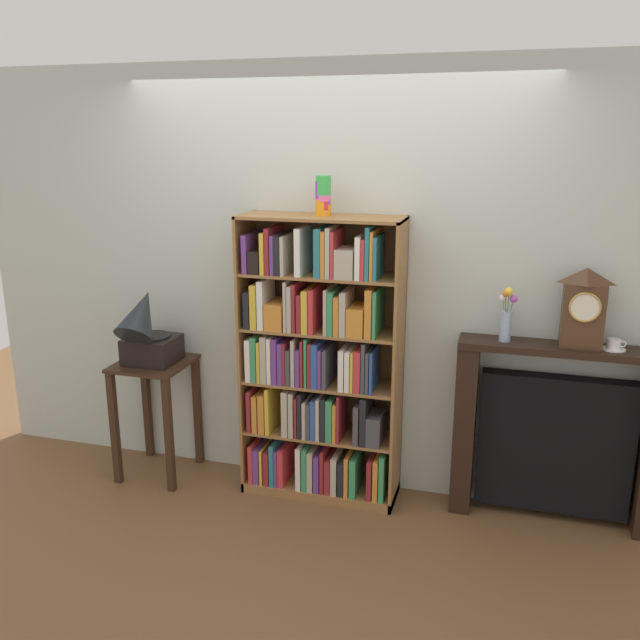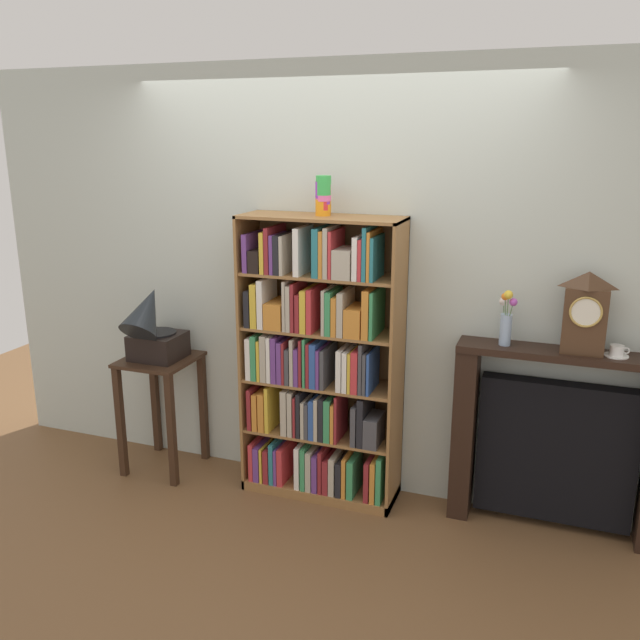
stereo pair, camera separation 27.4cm
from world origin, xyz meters
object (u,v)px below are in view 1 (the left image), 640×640
(bookshelf, at_px, (317,371))
(teacup_with_saucer, at_px, (614,345))
(gramophone, at_px, (146,330))
(cup_stack, at_px, (323,196))
(mantel_clock, at_px, (584,308))
(side_table_left, at_px, (156,395))
(flower_vase, at_px, (506,316))
(fireplace_mantel, at_px, (555,435))

(bookshelf, bearing_deg, teacup_with_saucer, 2.38)
(bookshelf, distance_m, gramophone, 1.10)
(cup_stack, relative_size, gramophone, 0.41)
(bookshelf, xyz_separation_m, mantel_clock, (1.47, 0.07, 0.48))
(bookshelf, bearing_deg, mantel_clock, 2.56)
(side_table_left, bearing_deg, gramophone, -90.00)
(bookshelf, relative_size, side_table_left, 2.23)
(teacup_with_saucer, bearing_deg, mantel_clock, -179.16)
(mantel_clock, bearing_deg, cup_stack, -178.48)
(gramophone, xyz_separation_m, flower_vase, (2.15, 0.17, 0.21))
(bookshelf, height_order, teacup_with_saucer, bookshelf)
(gramophone, height_order, fireplace_mantel, gramophone)
(cup_stack, height_order, side_table_left, cup_stack)
(gramophone, relative_size, mantel_clock, 1.23)
(fireplace_mantel, bearing_deg, mantel_clock, -15.93)
(flower_vase, bearing_deg, cup_stack, -177.95)
(mantel_clock, bearing_deg, flower_vase, -179.88)
(cup_stack, xyz_separation_m, flower_vase, (1.04, 0.04, -0.63))
(fireplace_mantel, height_order, teacup_with_saucer, teacup_with_saucer)
(side_table_left, bearing_deg, cup_stack, 4.07)
(cup_stack, xyz_separation_m, mantel_clock, (1.44, 0.04, -0.56))
(bookshelf, xyz_separation_m, flower_vase, (1.07, 0.06, 0.41))
(cup_stack, relative_size, flower_vase, 0.71)
(bookshelf, xyz_separation_m, side_table_left, (-1.08, -0.05, -0.26))
(cup_stack, xyz_separation_m, fireplace_mantel, (1.36, 0.06, -1.32))
(flower_vase, height_order, teacup_with_saucer, flower_vase)
(cup_stack, relative_size, teacup_with_saucer, 1.79)
(bookshelf, bearing_deg, side_table_left, -177.26)
(mantel_clock, bearing_deg, teacup_with_saucer, 0.84)
(bookshelf, distance_m, teacup_with_saucer, 1.67)
(side_table_left, xyz_separation_m, gramophone, (0.00, -0.06, 0.46))
(cup_stack, bearing_deg, flower_vase, 2.05)
(teacup_with_saucer, bearing_deg, bookshelf, -177.62)
(bookshelf, xyz_separation_m, fireplace_mantel, (1.39, 0.09, -0.28))
(cup_stack, height_order, mantel_clock, cup_stack)
(bookshelf, relative_size, fireplace_mantel, 1.53)
(bookshelf, bearing_deg, flower_vase, 3.45)
(bookshelf, bearing_deg, gramophone, -174.24)
(bookshelf, height_order, flower_vase, bookshelf)
(side_table_left, bearing_deg, mantel_clock, 2.63)
(flower_vase, bearing_deg, side_table_left, -176.91)
(fireplace_mantel, xyz_separation_m, flower_vase, (-0.32, -0.02, 0.69))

